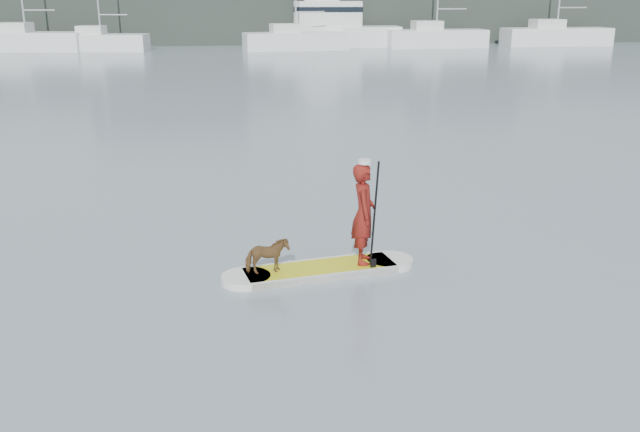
{
  "coord_description": "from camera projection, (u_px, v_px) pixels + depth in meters",
  "views": [
    {
      "loc": [
        -4.42,
        -14.04,
        4.46
      ],
      "look_at": [
        -3.08,
        -3.13,
        1.0
      ],
      "focal_mm": 40.0,
      "sensor_mm": 36.0,
      "label": 1
    }
  ],
  "objects": [
    {
      "name": "sailboat_e",
      "position": [
        435.0,
        37.0,
        59.66
      ],
      "size": [
        8.38,
        2.89,
        12.07
      ],
      "rotation": [
        0.0,
        0.0,
        0.02
      ],
      "color": "white",
      "rests_on": "ground"
    },
    {
      "name": "sailboat_c",
      "position": [
        101.0,
        41.0,
        56.21
      ],
      "size": [
        7.45,
        3.35,
        10.33
      ],
      "rotation": [
        0.0,
        0.0,
        -0.14
      ],
      "color": "white",
      "rests_on": "ground"
    },
    {
      "name": "shore_mass",
      "position": [
        278.0,
        9.0,
        64.42
      ],
      "size": [
        90.0,
        6.0,
        6.0
      ],
      "primitive_type": "cube",
      "color": "black",
      "rests_on": "ground"
    },
    {
      "name": "dog",
      "position": [
        267.0,
        256.0,
        11.44
      ],
      "size": [
        0.74,
        0.44,
        0.58
      ],
      "primitive_type": "imported",
      "rotation": [
        0.0,
        0.0,
        1.77
      ],
      "color": "brown",
      "rests_on": "paddleboard"
    },
    {
      "name": "paddleboard",
      "position": [
        320.0,
        270.0,
        11.81
      ],
      "size": [
        3.26,
        1.27,
        0.12
      ],
      "rotation": [
        0.0,
        0.0,
        0.19
      ],
      "color": "#CDC813",
      "rests_on": "ground"
    },
    {
      "name": "white_cap",
      "position": [
        365.0,
        162.0,
        11.49
      ],
      "size": [
        0.22,
        0.22,
        0.07
      ],
      "primitive_type": "cylinder",
      "color": "silver",
      "rests_on": "paddler"
    },
    {
      "name": "sailboat_b",
      "position": [
        26.0,
        39.0,
        56.03
      ],
      "size": [
        9.24,
        4.03,
        13.27
      ],
      "rotation": [
        0.0,
        0.0,
        -0.15
      ],
      "color": "white",
      "rests_on": "ground"
    },
    {
      "name": "sailboat_d",
      "position": [
        295.0,
        39.0,
        56.95
      ],
      "size": [
        8.55,
        3.68,
        12.19
      ],
      "rotation": [
        0.0,
        0.0,
        0.14
      ],
      "color": "white",
      "rests_on": "ground"
    },
    {
      "name": "sailboat_f",
      "position": [
        556.0,
        34.0,
        61.96
      ],
      "size": [
        9.39,
        3.02,
        13.96
      ],
      "rotation": [
        0.0,
        0.0,
        0.03
      ],
      "color": "white",
      "rests_on": "ground"
    },
    {
      "name": "motor_yacht_a",
      "position": [
        334.0,
        26.0,
        60.3
      ],
      "size": [
        10.42,
        3.76,
        6.15
      ],
      "rotation": [
        0.0,
        0.0,
        -0.06
      ],
      "color": "white",
      "rests_on": "ground"
    },
    {
      "name": "paddle",
      "position": [
        374.0,
        228.0,
        11.56
      ],
      "size": [
        0.1,
        0.3,
        2.0
      ],
      "rotation": [
        0.0,
        0.0,
        0.19
      ],
      "color": "black",
      "rests_on": "ground"
    },
    {
      "name": "paddler",
      "position": [
        364.0,
        214.0,
        11.76
      ],
      "size": [
        0.49,
        0.67,
        1.69
      ],
      "primitive_type": "imported",
      "rotation": [
        0.0,
        0.0,
        1.43
      ],
      "color": "maroon",
      "rests_on": "paddleboard"
    },
    {
      "name": "ground",
      "position": [
        446.0,
        212.0,
        15.15
      ],
      "size": [
        140.0,
        140.0,
        0.0
      ],
      "primitive_type": "plane",
      "color": "slate",
      "rests_on": "ground"
    }
  ]
}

